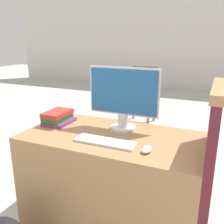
% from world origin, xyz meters
% --- Properties ---
extents(wall_back, '(12.00, 0.06, 2.80)m').
position_xyz_m(wall_back, '(0.00, 6.20, 1.40)').
color(wall_back, beige).
rests_on(wall_back, ground_plane).
extents(desk, '(1.25, 0.67, 0.75)m').
position_xyz_m(desk, '(0.00, 0.33, 0.38)').
color(desk, '#9E7047').
rests_on(desk, ground_plane).
extents(carrel_divider, '(0.07, 0.58, 1.16)m').
position_xyz_m(carrel_divider, '(0.65, 0.29, 0.59)').
color(carrel_divider, '#5B1E28').
rests_on(carrel_divider, ground_plane).
extents(monitor, '(0.53, 0.19, 0.46)m').
position_xyz_m(monitor, '(0.02, 0.48, 1.00)').
color(monitor, silver).
rests_on(monitor, desk).
extents(keyboard, '(0.41, 0.12, 0.02)m').
position_xyz_m(keyboard, '(0.01, 0.19, 0.76)').
color(keyboard, silver).
rests_on(keyboard, desk).
extents(mouse, '(0.05, 0.10, 0.03)m').
position_xyz_m(mouse, '(0.30, 0.16, 0.77)').
color(mouse, white).
rests_on(mouse, desk).
extents(book_stack, '(0.18, 0.25, 0.10)m').
position_xyz_m(book_stack, '(-0.50, 0.39, 0.80)').
color(book_stack, '#7A3384').
rests_on(book_stack, desk).
extents(far_chair, '(0.44, 0.44, 0.95)m').
position_xyz_m(far_chair, '(-0.55, 2.88, 0.52)').
color(far_chair, brown).
rests_on(far_chair, ground_plane).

